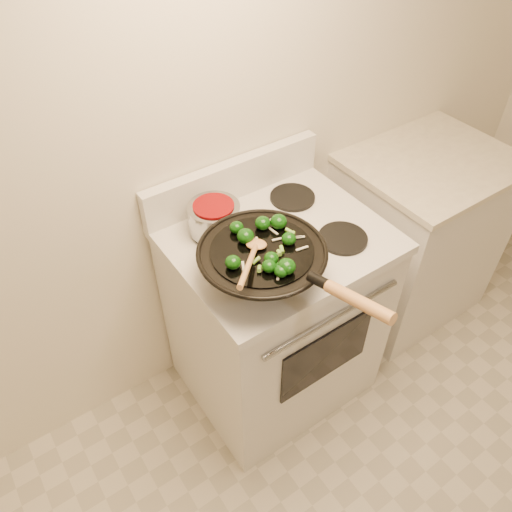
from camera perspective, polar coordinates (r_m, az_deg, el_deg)
stove at (r=2.16m, az=2.16°, el=-6.64°), size 0.78×0.67×1.08m
counter_unit at (r=2.66m, az=17.55°, el=2.23°), size 0.74×0.62×0.91m
wok at (r=1.61m, az=0.81°, el=-0.81°), size 0.42×0.69×0.23m
stirfry at (r=1.56m, az=1.20°, el=1.22°), size 0.29×0.29×0.05m
wooden_spoon at (r=1.50m, az=-0.46°, el=0.05°), size 0.24×0.25×0.11m
saucepan at (r=1.81m, az=-4.76°, el=4.39°), size 0.19×0.31×0.11m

